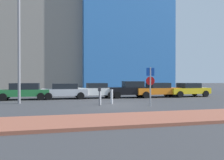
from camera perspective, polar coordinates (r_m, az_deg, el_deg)
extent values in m
plane|color=#38383A|center=(17.55, 0.72, -5.81)|extent=(120.00, 120.00, 0.00)
cube|color=#93513D|center=(11.69, 8.98, -8.69)|extent=(40.00, 3.31, 0.14)
cube|color=#237238|center=(23.19, -19.71, -2.77)|extent=(4.51, 1.85, 0.59)
cube|color=black|center=(23.15, -19.40, -1.36)|extent=(2.48, 1.65, 0.56)
cylinder|color=black|center=(22.60, -23.79, -3.62)|extent=(0.65, 0.24, 0.64)
cylinder|color=black|center=(24.28, -23.03, -3.33)|extent=(0.65, 0.24, 0.64)
cylinder|color=black|center=(22.23, -16.08, -3.67)|extent=(0.65, 0.24, 0.64)
cylinder|color=black|center=(23.94, -15.85, -3.37)|extent=(0.65, 0.24, 0.64)
cube|color=#B7BABF|center=(23.15, -10.92, -2.74)|extent=(4.14, 1.90, 0.60)
cube|color=black|center=(23.13, -10.83, -1.40)|extent=(2.26, 1.73, 0.48)
cylinder|color=black|center=(22.23, -14.41, -3.66)|extent=(0.64, 0.23, 0.64)
cylinder|color=black|center=(24.06, -14.36, -3.34)|extent=(0.64, 0.23, 0.64)
cylinder|color=black|center=(22.37, -7.21, -3.62)|extent=(0.64, 0.23, 0.64)
cylinder|color=black|center=(24.19, -7.71, -3.31)|extent=(0.64, 0.23, 0.64)
cube|color=white|center=(23.57, -4.18, -2.61)|extent=(4.25, 1.81, 0.66)
cube|color=black|center=(23.59, -3.53, -1.26)|extent=(1.82, 1.63, 0.45)
cylinder|color=black|center=(22.52, -7.42, -3.59)|extent=(0.64, 0.23, 0.64)
cylinder|color=black|center=(24.26, -7.89, -3.30)|extent=(0.64, 0.23, 0.64)
cylinder|color=black|center=(23.02, -0.27, -3.50)|extent=(0.64, 0.23, 0.64)
cylinder|color=black|center=(24.72, -1.23, -3.22)|extent=(0.64, 0.23, 0.64)
cube|color=black|center=(24.16, 4.19, -2.49)|extent=(4.35, 2.02, 0.69)
cube|color=black|center=(24.20, 4.83, -0.97)|extent=(1.99, 1.71, 0.58)
cylinder|color=black|center=(23.02, 1.25, -3.50)|extent=(0.65, 0.27, 0.64)
cylinder|color=black|center=(24.69, 0.44, -3.23)|extent=(0.65, 0.27, 0.64)
cylinder|color=black|center=(23.77, 8.08, -3.38)|extent=(0.65, 0.27, 0.64)
cylinder|color=black|center=(25.39, 6.85, -3.12)|extent=(0.65, 0.27, 0.64)
cube|color=orange|center=(25.03, 10.25, -2.48)|extent=(4.61, 1.93, 0.61)
cube|color=black|center=(25.08, 10.58, -1.20)|extent=(2.01, 1.73, 0.50)
cylinder|color=black|center=(23.56, 7.83, -3.41)|extent=(0.64, 0.23, 0.64)
cylinder|color=black|center=(25.26, 6.15, -3.14)|extent=(0.64, 0.23, 0.64)
cylinder|color=black|center=(24.97, 14.39, -3.20)|extent=(0.64, 0.23, 0.64)
cylinder|color=black|center=(26.57, 12.39, -2.97)|extent=(0.64, 0.23, 0.64)
cube|color=gold|center=(26.49, 17.03, -2.36)|extent=(4.42, 2.02, 0.58)
cube|color=black|center=(26.54, 17.25, -1.19)|extent=(1.98, 1.75, 0.50)
cylinder|color=black|center=(24.95, 15.42, -3.21)|extent=(0.65, 0.25, 0.64)
cylinder|color=black|center=(26.47, 13.29, -2.99)|extent=(0.65, 0.25, 0.64)
cylinder|color=black|center=(26.67, 20.74, -2.98)|extent=(0.65, 0.25, 0.64)
cylinder|color=black|center=(28.09, 18.46, -2.80)|extent=(0.65, 0.25, 0.64)
cylinder|color=gray|center=(17.35, 8.81, -1.50)|extent=(0.10, 0.10, 2.65)
cube|color=#1447B7|center=(17.35, 8.81, 1.87)|extent=(0.54, 0.17, 0.55)
cylinder|color=red|center=(17.34, 8.81, -0.20)|extent=(0.59, 0.17, 0.60)
cylinder|color=#4C4C51|center=(17.01, -2.91, -4.28)|extent=(0.08, 0.08, 1.03)
cube|color=black|center=(16.96, -2.91, -2.09)|extent=(0.18, 0.14, 0.28)
cylinder|color=gray|center=(19.85, -20.61, 6.48)|extent=(0.20, 0.20, 8.02)
cylinder|color=#B7B7BC|center=(17.71, -2.75, -4.29)|extent=(0.14, 0.14, 0.90)
cylinder|color=#B7B7BC|center=(18.35, -0.07, -3.85)|extent=(0.18, 0.18, 1.07)
cube|color=#3372BF|center=(47.36, 1.54, 16.85)|extent=(14.94, 14.81, 30.48)
cube|color=gray|center=(44.68, -16.55, 8.78)|extent=(13.60, 13.18, 16.71)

